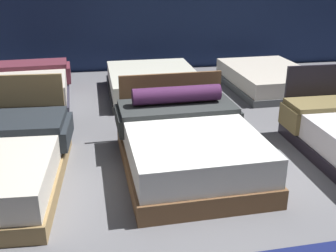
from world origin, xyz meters
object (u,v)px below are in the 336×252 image
Objects in this scene: bed_4 at (188,144)px; bed_6 at (26,87)px; bed_8 at (268,78)px; bed_7 at (153,83)px.

bed_6 is at bearing 125.68° from bed_4.
bed_4 is 3.71m from bed_8.
bed_4 is 1.05× the size of bed_6.
bed_7 is (-0.00, 2.95, -0.08)m from bed_4.
bed_7 is (2.24, 0.03, -0.04)m from bed_6.
bed_4 is 1.01× the size of bed_7.
bed_7 is at bearing 178.18° from bed_8.
bed_8 is (2.25, 0.00, -0.02)m from bed_7.
bed_8 is at bearing -2.74° from bed_6.
bed_6 is (-2.25, 2.92, -0.04)m from bed_4.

